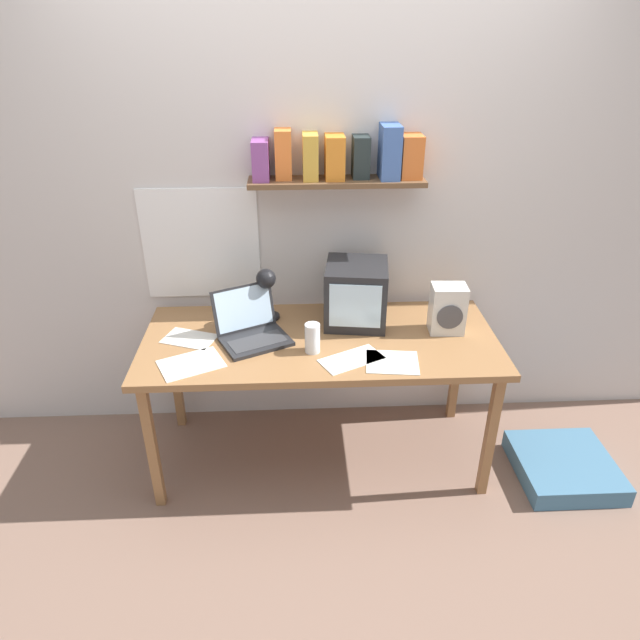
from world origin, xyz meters
name	(u,v)px	position (x,y,z in m)	size (l,w,h in m)	color
ground_plane	(320,454)	(0.00, 0.00, 0.00)	(12.00, 12.00, 0.00)	#836555
back_wall	(316,199)	(0.00, 0.44, 1.30)	(5.60, 0.24, 2.60)	silver
corner_desk	(320,348)	(0.00, 0.00, 0.68)	(1.73, 0.75, 0.74)	#97693F
crt_monitor	(356,294)	(0.19, 0.17, 0.90)	(0.34, 0.35, 0.31)	#232326
laptop	(251,327)	(-0.34, 0.02, 0.80)	(0.40, 0.39, 0.24)	#232326
desk_lamp	(267,285)	(-0.26, 0.18, 0.95)	(0.11, 0.16, 0.30)	black
juice_glass	(312,339)	(-0.04, -0.12, 0.81)	(0.07, 0.07, 0.14)	white
space_heater	(448,309)	(0.63, 0.04, 0.86)	(0.17, 0.14, 0.24)	silver
loose_paper_near_laptop	(189,339)	(-0.64, 0.02, 0.74)	(0.29, 0.23, 0.00)	white
printed_handout	(392,362)	(0.32, -0.24, 0.74)	(0.26, 0.22, 0.00)	silver
open_notebook	(191,364)	(-0.59, -0.21, 0.74)	(0.33, 0.30, 0.00)	white
loose_paper_near_monitor	(352,359)	(0.14, -0.20, 0.74)	(0.32, 0.26, 0.00)	white
floor_cushion	(564,467)	(1.27, -0.21, 0.05)	(0.49, 0.49, 0.10)	teal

